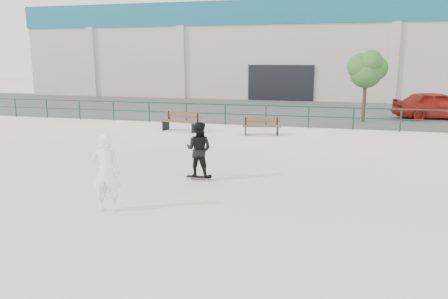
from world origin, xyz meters
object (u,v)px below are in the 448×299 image
(tree, at_px, (367,68))
(seated_skater, at_px, (106,173))
(bench_left, at_px, (181,122))
(bench_right, at_px, (261,126))
(skateboard, at_px, (199,177))
(red_car, at_px, (436,105))
(standing_skater, at_px, (199,149))

(tree, relative_size, seated_skater, 1.87)
(bench_left, height_order, tree, tree)
(bench_right, bearing_deg, skateboard, -111.33)
(bench_right, bearing_deg, bench_left, 167.06)
(red_car, xyz_separation_m, standing_skater, (-9.17, -12.81, -0.29))
(bench_left, bearing_deg, seated_skater, -69.46)
(standing_skater, distance_m, seated_skater, 3.54)
(skateboard, bearing_deg, bench_left, 111.57)
(tree, bearing_deg, seated_skater, -115.46)
(tree, distance_m, skateboard, 12.53)
(skateboard, distance_m, seated_skater, 3.65)
(bench_left, xyz_separation_m, standing_skater, (2.67, -5.70, 0.04))
(bench_left, relative_size, tree, 0.53)
(bench_right, height_order, skateboard, bench_right)
(skateboard, relative_size, seated_skater, 0.41)
(skateboard, bearing_deg, tree, 60.00)
(tree, relative_size, standing_skater, 2.10)
(bench_right, relative_size, seated_skater, 0.86)
(bench_left, distance_m, tree, 9.86)
(bench_left, bearing_deg, bench_right, 10.31)
(bench_left, xyz_separation_m, seated_skater, (1.35, -8.98, 0.05))
(bench_right, distance_m, red_car, 10.91)
(tree, bearing_deg, skateboard, -116.48)
(bench_left, xyz_separation_m, red_car, (11.84, 7.11, 0.33))
(seated_skater, bearing_deg, red_car, -137.23)
(tree, height_order, red_car, tree)
(bench_left, bearing_deg, tree, 44.56)
(bench_left, distance_m, seated_skater, 9.08)
(bench_right, distance_m, skateboard, 5.74)
(bench_left, height_order, skateboard, bench_left)
(skateboard, bearing_deg, red_car, 50.87)
(tree, bearing_deg, bench_right, -129.97)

